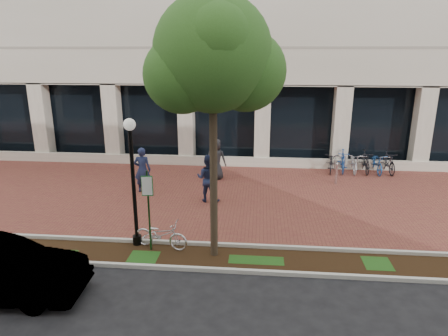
# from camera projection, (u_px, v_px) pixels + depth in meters

# --- Properties ---
(ground) EXTENTS (120.00, 120.00, 0.00)m
(ground) POSITION_uv_depth(u_px,v_px,m) (213.00, 195.00, 16.85)
(ground) COLOR black
(ground) RESTS_ON ground
(brick_plaza) EXTENTS (40.00, 9.00, 0.01)m
(brick_plaza) POSITION_uv_depth(u_px,v_px,m) (213.00, 195.00, 16.85)
(brick_plaza) COLOR brown
(brick_plaza) RESTS_ON ground
(planting_strip) EXTENTS (40.00, 1.50, 0.01)m
(planting_strip) POSITION_uv_depth(u_px,v_px,m) (193.00, 257.00, 11.83)
(planting_strip) COLOR black
(planting_strip) RESTS_ON ground
(curb_plaza_side) EXTENTS (40.00, 0.12, 0.12)m
(curb_plaza_side) POSITION_uv_depth(u_px,v_px,m) (197.00, 244.00, 12.53)
(curb_plaza_side) COLOR beige
(curb_plaza_side) RESTS_ON ground
(curb_street_side) EXTENTS (40.00, 0.12, 0.12)m
(curb_street_side) POSITION_uv_depth(u_px,v_px,m) (188.00, 269.00, 11.10)
(curb_street_side) COLOR beige
(curb_street_side) RESTS_ON ground
(parking_sign) EXTENTS (0.34, 0.07, 2.55)m
(parking_sign) POSITION_uv_depth(u_px,v_px,m) (148.00, 201.00, 11.80)
(parking_sign) COLOR #153A16
(parking_sign) RESTS_ON ground
(lamppost) EXTENTS (0.36, 0.36, 4.01)m
(lamppost) POSITION_uv_depth(u_px,v_px,m) (133.00, 176.00, 11.97)
(lamppost) COLOR black
(lamppost) RESTS_ON ground
(street_tree) EXTENTS (3.73, 3.11, 7.38)m
(street_tree) POSITION_uv_depth(u_px,v_px,m) (215.00, 61.00, 10.41)
(street_tree) COLOR #473A28
(street_tree) RESTS_ON ground
(locked_bicycle) EXTENTS (1.83, 0.95, 0.92)m
(locked_bicycle) POSITION_uv_depth(u_px,v_px,m) (161.00, 234.00, 12.26)
(locked_bicycle) COLOR silver
(locked_bicycle) RESTS_ON ground
(pedestrian_left) EXTENTS (0.76, 0.54, 1.97)m
(pedestrian_left) POSITION_uv_depth(u_px,v_px,m) (142.00, 170.00, 17.02)
(pedestrian_left) COLOR #1C2446
(pedestrian_left) RESTS_ON ground
(pedestrian_mid) EXTENTS (1.06, 0.89, 1.94)m
(pedestrian_mid) POSITION_uv_depth(u_px,v_px,m) (208.00, 178.00, 15.96)
(pedestrian_mid) COLOR #1B2444
(pedestrian_mid) RESTS_ON ground
(pedestrian_right) EXTENTS (1.01, 0.73, 1.94)m
(pedestrian_right) POSITION_uv_depth(u_px,v_px,m) (216.00, 159.00, 18.74)
(pedestrian_right) COLOR #242529
(pedestrian_right) RESTS_ON ground
(bollard) EXTENTS (0.12, 0.12, 1.02)m
(bollard) POSITION_uv_depth(u_px,v_px,m) (336.00, 173.00, 18.14)
(bollard) COLOR #BCBBC0
(bollard) RESTS_ON ground
(bike_rack_cluster) EXTENTS (3.57, 1.96, 1.09)m
(bike_rack_cluster) POSITION_uv_depth(u_px,v_px,m) (359.00, 162.00, 19.92)
(bike_rack_cluster) COLOR black
(bike_rack_cluster) RESTS_ON ground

